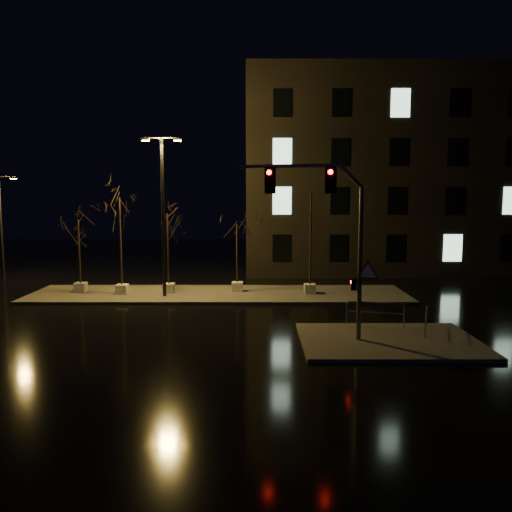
{
  "coord_description": "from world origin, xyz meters",
  "views": [
    {
      "loc": [
        2.22,
        -22.81,
        5.79
      ],
      "look_at": [
        2.2,
        2.17,
        2.8
      ],
      "focal_mm": 35.0,
      "sensor_mm": 36.0,
      "label": 1
    }
  ],
  "objects": [
    {
      "name": "guard_rail_b",
      "position": [
        9.31,
        -2.46,
        0.75
      ],
      "size": [
        0.7,
        1.84,
        0.93
      ],
      "rotation": [
        0.0,
        0.0,
        1.22
      ],
      "color": "slate",
      "rests_on": "sidewalk_corner"
    },
    {
      "name": "ground",
      "position": [
        0.0,
        0.0,
        0.0
      ],
      "size": [
        90.0,
        90.0,
        0.0
      ],
      "primitive_type": "plane",
      "color": "black",
      "rests_on": "ground"
    },
    {
      "name": "sidewalk_corner",
      "position": [
        7.5,
        -3.5,
        0.07
      ],
      "size": [
        7.0,
        5.0,
        0.15
      ],
      "primitive_type": "cube",
      "color": "#47443F",
      "rests_on": "ground"
    },
    {
      "name": "tree_1",
      "position": [
        -5.62,
        5.79,
        4.49
      ],
      "size": [
        1.8,
        1.8,
        5.73
      ],
      "color": "silver",
      "rests_on": "median"
    },
    {
      "name": "tree_3",
      "position": [
        1.07,
        6.56,
        3.25
      ],
      "size": [
        1.8,
        1.8,
        4.09
      ],
      "color": "silver",
      "rests_on": "median"
    },
    {
      "name": "tree_4",
      "position": [
        5.35,
        5.93,
        4.68
      ],
      "size": [
        1.8,
        1.8,
        5.98
      ],
      "color": "silver",
      "rests_on": "median"
    },
    {
      "name": "median",
      "position": [
        0.0,
        6.0,
        0.07
      ],
      "size": [
        22.0,
        5.0,
        0.15
      ],
      "primitive_type": "cube",
      "color": "#47443F",
      "rests_on": "ground"
    },
    {
      "name": "building",
      "position": [
        14.0,
        18.0,
        7.5
      ],
      "size": [
        25.0,
        12.0,
        15.0
      ],
      "primitive_type": "cube",
      "color": "black",
      "rests_on": "ground"
    },
    {
      "name": "traffic_signal_mast",
      "position": [
        5.17,
        -3.32,
        4.68
      ],
      "size": [
        5.55,
        1.23,
        6.9
      ],
      "rotation": [
        0.0,
        0.0,
        -0.2
      ],
      "color": "slate",
      "rests_on": "sidewalk_corner"
    },
    {
      "name": "streetlight_main",
      "position": [
        -3.02,
        5.21,
        5.29
      ],
      "size": [
        2.22,
        0.29,
        8.91
      ],
      "rotation": [
        0.0,
        0.0,
        -0.02
      ],
      "color": "black",
      "rests_on": "median"
    },
    {
      "name": "guard_rail_a",
      "position": [
        7.4,
        -1.5,
        0.85
      ],
      "size": [
        2.42,
        0.64,
        1.07
      ],
      "rotation": [
        0.0,
        0.0,
        -0.24
      ],
      "color": "slate",
      "rests_on": "sidewalk_corner"
    },
    {
      "name": "tree_2",
      "position": [
        -2.95,
        6.12,
        3.79
      ],
      "size": [
        1.8,
        1.8,
        4.79
      ],
      "color": "silver",
      "rests_on": "median"
    },
    {
      "name": "streetlight_far",
      "position": [
        -15.19,
        11.26,
        3.95
      ],
      "size": [
        1.41,
        0.32,
        7.19
      ],
      "rotation": [
        0.0,
        0.0,
        -0.08
      ],
      "color": "black",
      "rests_on": "ground"
    },
    {
      "name": "tree_0",
      "position": [
        -8.24,
        6.39,
        3.49
      ],
      "size": [
        1.8,
        1.8,
        4.4
      ],
      "color": "silver",
      "rests_on": "median"
    }
  ]
}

